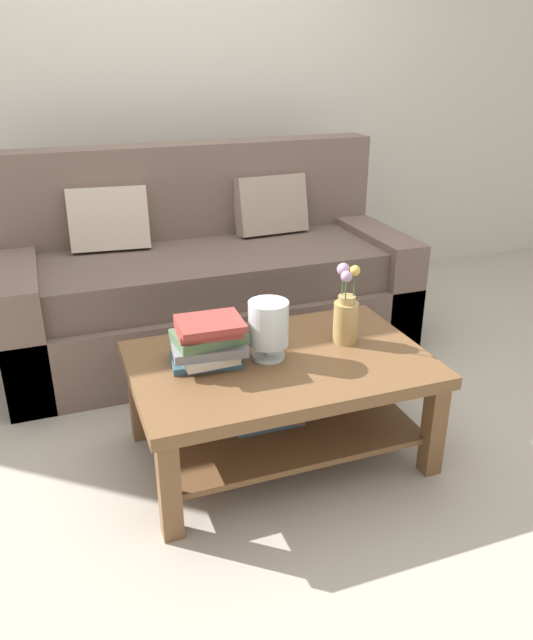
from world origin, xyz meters
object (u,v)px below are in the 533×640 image
object	(u,v)px
book_stack_main	(208,341)
flower_pitcher	(346,314)
couch	(207,281)
glass_hurricane_vase	(268,326)
coffee_table	(279,386)

from	to	relation	value
book_stack_main	flower_pitcher	bearing A→B (deg)	-0.21
couch	flower_pitcher	world-z (taller)	couch
couch	glass_hurricane_vase	distance (m)	1.12
coffee_table	glass_hurricane_vase	xyz separation A→B (m)	(-0.04, 0.02, 0.26)
couch	book_stack_main	size ratio (longest dim) A/B	7.18
couch	flower_pitcher	distance (m)	1.12
couch	flower_pitcher	bearing A→B (deg)	-74.66
flower_pitcher	coffee_table	bearing A→B (deg)	-170.26
flower_pitcher	couch	bearing A→B (deg)	105.34
coffee_table	book_stack_main	world-z (taller)	book_stack_main
couch	glass_hurricane_vase	size ratio (longest dim) A/B	9.12
coffee_table	book_stack_main	size ratio (longest dim) A/B	3.87
coffee_table	flower_pitcher	world-z (taller)	flower_pitcher
couch	flower_pitcher	xyz separation A→B (m)	(0.29, -1.06, 0.19)
coffee_table	flower_pitcher	bearing A→B (deg)	9.74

